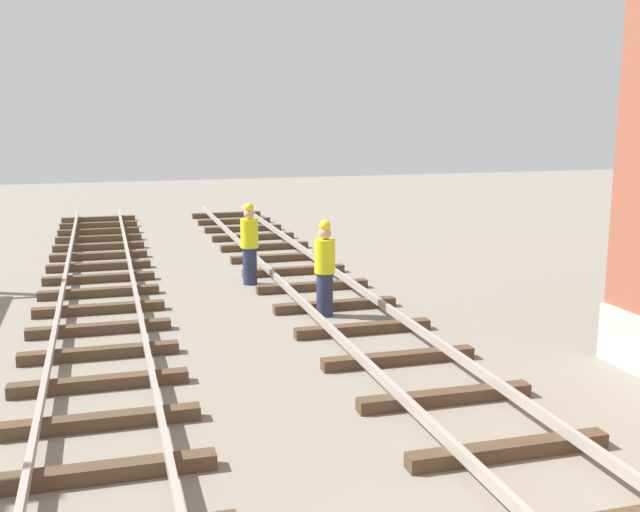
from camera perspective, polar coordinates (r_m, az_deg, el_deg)
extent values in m
cube|color=#4C3826|center=(9.34, 13.86, -13.84)|extent=(2.50, 0.24, 0.18)
cube|color=#4C3826|center=(10.73, 9.29, -10.32)|extent=(2.50, 0.24, 0.18)
cube|color=#4C3826|center=(12.20, 5.87, -7.58)|extent=(2.50, 0.24, 0.18)
cube|color=#4C3826|center=(13.73, 3.23, -5.42)|extent=(2.50, 0.24, 0.18)
cube|color=#4C3826|center=(15.29, 1.13, -3.69)|extent=(2.50, 0.24, 0.18)
cube|color=#4C3826|center=(16.89, -0.56, -2.28)|extent=(2.50, 0.24, 0.18)
cube|color=#4C3826|center=(18.50, -1.96, -1.11)|extent=(2.50, 0.24, 0.18)
cube|color=#4C3826|center=(20.13, -3.14, -0.14)|extent=(2.50, 0.24, 0.18)
cube|color=#4C3826|center=(21.77, -4.13, 0.70)|extent=(2.50, 0.24, 0.18)
cube|color=#4C3826|center=(23.42, -4.99, 1.41)|extent=(2.50, 0.24, 0.18)
cube|color=#4C3826|center=(25.08, -5.74, 2.03)|extent=(2.50, 0.24, 0.18)
cube|color=#4C3826|center=(26.74, -6.39, 2.58)|extent=(2.50, 0.24, 0.18)
cube|color=#4C3826|center=(28.41, -6.97, 3.06)|extent=(2.50, 0.24, 0.18)
cube|color=#4C3826|center=(8.91, -16.01, -15.23)|extent=(2.50, 0.24, 0.18)
cube|color=#4C3826|center=(10.21, -16.03, -11.75)|extent=(2.50, 0.24, 0.18)
cube|color=#4C3826|center=(11.54, -16.05, -9.07)|extent=(2.50, 0.24, 0.18)
cube|color=#4C3826|center=(12.89, -16.06, -6.95)|extent=(2.50, 0.24, 0.18)
cube|color=#4C3826|center=(14.25, -16.07, -5.23)|extent=(2.50, 0.24, 0.18)
cube|color=#4C3826|center=(15.63, -16.08, -3.81)|extent=(2.50, 0.24, 0.18)
cube|color=#4C3826|center=(17.01, -16.09, -2.62)|extent=(2.50, 0.24, 0.18)
cube|color=#4C3826|center=(18.40, -16.10, -1.61)|extent=(2.50, 0.24, 0.18)
cube|color=#4C3826|center=(19.79, -16.10, -0.74)|extent=(2.50, 0.24, 0.18)
cube|color=#4C3826|center=(21.19, -16.11, 0.01)|extent=(2.50, 0.24, 0.18)
cube|color=#4C3826|center=(22.59, -16.11, 0.67)|extent=(2.50, 0.24, 0.18)
cube|color=#4C3826|center=(24.00, -16.12, 1.25)|extent=(2.50, 0.24, 0.18)
cube|color=#4C3826|center=(25.40, -16.12, 1.77)|extent=(2.50, 0.24, 0.18)
cube|color=#4C3826|center=(26.81, -16.12, 2.23)|extent=(2.50, 0.24, 0.18)
cube|color=#4C3826|center=(28.22, -16.13, 2.65)|extent=(2.50, 0.24, 0.18)
cylinder|color=#262D4C|center=(14.78, 0.36, -2.87)|extent=(0.32, 0.32, 0.85)
cylinder|color=yellow|center=(14.62, 0.36, -0.01)|extent=(0.40, 0.40, 0.65)
sphere|color=tan|center=(14.54, 0.36, 1.71)|extent=(0.24, 0.24, 0.24)
sphere|color=yellow|center=(14.52, 0.36, 2.25)|extent=(0.22, 0.22, 0.22)
cylinder|color=#262D4C|center=(17.50, -5.23, -0.74)|extent=(0.32, 0.32, 0.85)
cylinder|color=yellow|center=(17.36, -5.27, 1.69)|extent=(0.40, 0.40, 0.65)
sphere|color=tan|center=(17.29, -5.30, 3.14)|extent=(0.24, 0.24, 0.24)
sphere|color=yellow|center=(17.28, -5.31, 3.60)|extent=(0.22, 0.22, 0.22)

